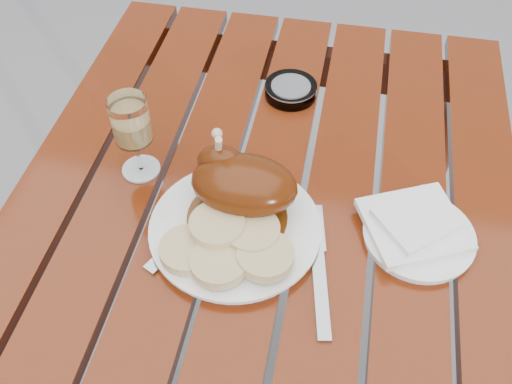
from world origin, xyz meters
TOP-DOWN VIEW (x-y plane):
  - table at (0.00, 0.00)m, footprint 0.80×1.20m
  - dinner_plate at (-0.03, 0.01)m, footprint 0.27×0.27m
  - roast_duck at (-0.03, 0.06)m, footprint 0.16×0.16m
  - bread_dumplings at (-0.03, -0.04)m, footprint 0.19×0.14m
  - wine_glass at (-0.21, 0.11)m, footprint 0.06×0.06m
  - side_plate at (0.24, 0.05)m, footprint 0.19×0.19m
  - napkin at (0.23, 0.06)m, footprint 0.18×0.18m
  - ashtray at (0.00, 0.34)m, footprint 0.12×0.12m
  - fork at (-0.10, -0.01)m, footprint 0.09×0.16m
  - knife at (0.10, -0.05)m, footprint 0.06×0.19m

SIDE VIEW (x-z plane):
  - table at x=0.00m, z-range 0.00..0.75m
  - fork at x=-0.10m, z-range 0.75..0.76m
  - knife at x=0.10m, z-range 0.75..0.76m
  - side_plate at x=0.24m, z-range 0.75..0.76m
  - dinner_plate at x=-0.03m, z-range 0.75..0.77m
  - ashtray at x=0.00m, z-range 0.75..0.77m
  - napkin at x=0.23m, z-range 0.76..0.78m
  - bread_dumplings at x=-0.03m, z-range 0.77..0.80m
  - roast_duck at x=-0.03m, z-range 0.75..0.87m
  - wine_glass at x=-0.21m, z-range 0.75..0.90m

